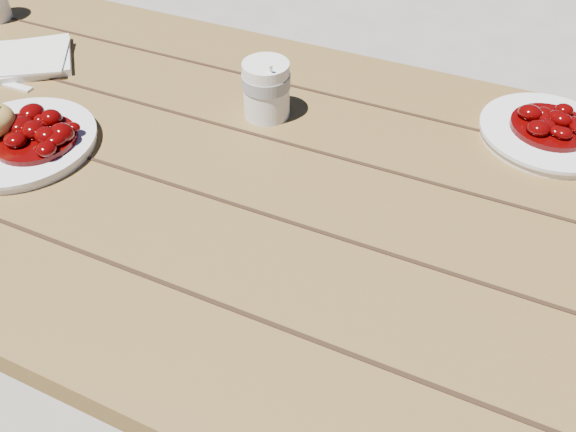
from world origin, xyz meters
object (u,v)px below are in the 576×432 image
at_px(coffee_cup, 266,90).
at_px(second_plate, 548,134).
at_px(main_plate, 21,143).
at_px(picnic_table, 269,247).

bearing_deg(coffee_cup, second_plate, 15.85).
distance_m(main_plate, coffee_cup, 0.40).
xyz_separation_m(picnic_table, main_plate, (-0.38, -0.10, 0.17)).
relative_size(main_plate, coffee_cup, 2.40).
height_order(picnic_table, second_plate, second_plate).
bearing_deg(main_plate, picnic_table, 14.86).
bearing_deg(coffee_cup, main_plate, -142.25).
bearing_deg(second_plate, coffee_cup, -164.15).
bearing_deg(picnic_table, coffee_cup, 115.19).
bearing_deg(second_plate, main_plate, -154.01).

